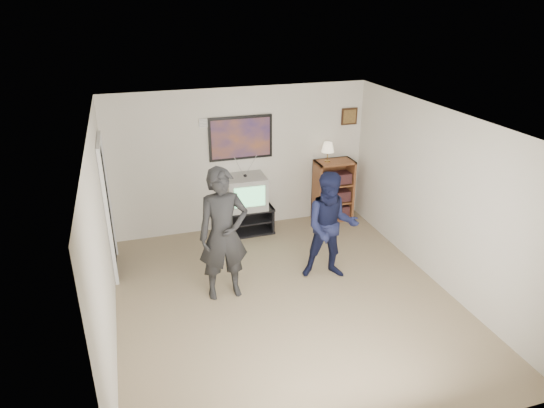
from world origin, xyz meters
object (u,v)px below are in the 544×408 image
person_tall (223,234)px  crt_television (246,192)px  bookshelf (333,191)px  person_short (331,227)px  media_stand (245,220)px

person_tall → crt_television: bearing=66.1°
bookshelf → person_short: bearing=-115.1°
crt_television → person_short: bearing=-64.3°
crt_television → person_short: size_ratio=0.41×
media_stand → person_tall: size_ratio=0.51×
person_tall → person_short: person_tall is taller
crt_television → person_tall: size_ratio=0.36×
media_stand → person_tall: (-0.74, -1.80, 0.70)m
media_stand → person_short: (0.83, -1.78, 0.58)m
bookshelf → person_short: person_short is taller
crt_television → bookshelf: (1.67, 0.05, -0.19)m
crt_television → bookshelf: bearing=2.9°
crt_television → media_stand: bearing=-178.8°
media_stand → bookshelf: (1.69, 0.05, 0.33)m
crt_television → person_tall: (-0.76, -1.80, 0.17)m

